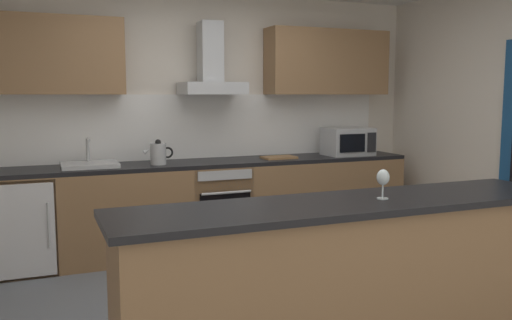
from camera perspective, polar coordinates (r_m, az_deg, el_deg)
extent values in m
cube|color=slate|center=(4.11, 1.70, -15.57)|extent=(5.94, 4.94, 0.02)
cube|color=silver|center=(5.72, -6.52, 4.27)|extent=(5.94, 0.12, 2.60)
cube|color=white|center=(5.65, -6.31, 3.54)|extent=(4.20, 0.02, 0.66)
cube|color=olive|center=(5.46, -5.31, -5.04)|extent=(4.35, 0.60, 0.86)
cube|color=black|center=(5.39, -5.37, -0.36)|extent=(4.35, 0.60, 0.04)
cube|color=olive|center=(3.34, 9.88, -12.54)|extent=(2.75, 0.52, 0.90)
cube|color=black|center=(3.22, 10.06, -4.58)|extent=(2.85, 0.64, 0.04)
cube|color=olive|center=(5.28, -21.48, 10.25)|extent=(1.39, 0.32, 0.70)
cube|color=olive|center=(6.07, 7.53, 10.18)|extent=(1.39, 0.32, 0.70)
cube|color=slate|center=(5.47, -4.23, -4.70)|extent=(0.60, 0.56, 0.80)
cube|color=black|center=(5.21, -3.23, -6.00)|extent=(0.50, 0.02, 0.48)
cube|color=#B7BABC|center=(5.13, -3.26, -1.60)|extent=(0.54, 0.02, 0.09)
cylinder|color=#B7BABC|center=(5.13, -3.13, -3.46)|extent=(0.49, 0.02, 0.02)
cube|color=white|center=(5.23, -23.51, -6.20)|extent=(0.58, 0.56, 0.85)
cube|color=silver|center=(4.94, -23.59, -6.94)|extent=(0.55, 0.02, 0.80)
cylinder|color=#B7BABC|center=(4.91, -21.03, -6.39)|extent=(0.02, 0.02, 0.38)
cube|color=#B7BABC|center=(5.99, 9.66, 1.94)|extent=(0.50, 0.36, 0.30)
cube|color=black|center=(5.79, 10.14, 1.77)|extent=(0.30, 0.02, 0.19)
cube|color=black|center=(5.92, 12.11, 1.83)|extent=(0.10, 0.01, 0.21)
cube|color=silver|center=(5.16, -17.15, -0.49)|extent=(0.50, 0.40, 0.04)
cylinder|color=#B7BABC|center=(5.27, -17.31, 0.84)|extent=(0.03, 0.03, 0.26)
cylinder|color=#B7BABC|center=(5.18, -17.28, 2.07)|extent=(0.03, 0.16, 0.03)
cylinder|color=#B7BABC|center=(5.20, -10.27, 0.63)|extent=(0.15, 0.15, 0.20)
sphere|color=black|center=(5.19, -10.30, 1.86)|extent=(0.06, 0.06, 0.06)
cone|color=#B7BABC|center=(5.17, -11.36, 1.02)|extent=(0.09, 0.04, 0.07)
torus|color=black|center=(5.22, -9.31, 0.78)|extent=(0.11, 0.02, 0.11)
cube|color=#B7BABC|center=(5.45, -4.66, 7.53)|extent=(0.62, 0.45, 0.12)
cube|color=#B7BABC|center=(5.51, -4.86, 11.27)|extent=(0.22, 0.22, 0.60)
cylinder|color=silver|center=(3.30, 13.19, -3.97)|extent=(0.07, 0.07, 0.01)
cylinder|color=silver|center=(3.29, 13.21, -3.15)|extent=(0.01, 0.01, 0.09)
ellipsoid|color=silver|center=(3.28, 13.25, -1.78)|extent=(0.08, 0.08, 0.10)
cube|color=#9E7247|center=(5.61, 2.43, 0.28)|extent=(0.35, 0.23, 0.02)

